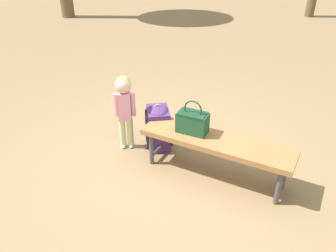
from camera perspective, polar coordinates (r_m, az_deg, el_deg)
name	(u,v)px	position (r m, az deg, el deg)	size (l,w,h in m)	color
ground_plane	(168,168)	(3.90, 0.03, -6.96)	(40.00, 40.00, 0.00)	#8C704C
park_bench	(216,144)	(3.62, 7.95, -2.97)	(1.65, 0.75, 0.45)	#9E6B3D
handbag	(192,121)	(3.63, 4.06, 0.77)	(0.35, 0.24, 0.37)	#1E4C2D
child_standing	(124,102)	(3.98, -7.22, 4.01)	(0.24, 0.19, 0.92)	#CCCC8C
backpack_large	(158,126)	(4.12, -1.59, 0.07)	(0.37, 0.41, 0.58)	#4C2D66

